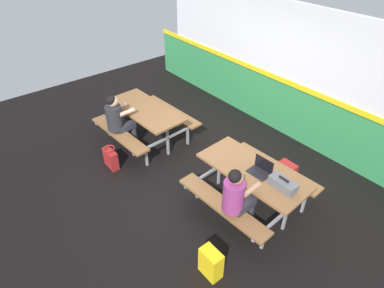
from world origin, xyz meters
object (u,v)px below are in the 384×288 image
(picnic_table_right, at_px, (252,178))
(toolbox_grey, at_px, (283,184))
(laptop_dark, at_px, (261,170))
(satchel_spare, at_px, (286,174))
(tote_bag_bright, at_px, (111,158))
(student_further, at_px, (237,196))
(backpack_dark, at_px, (211,263))
(student_nearer, at_px, (118,118))
(picnic_table_left, at_px, (146,116))

(picnic_table_right, distance_m, toolbox_grey, 0.57)
(laptop_dark, distance_m, satchel_spare, 1.00)
(tote_bag_bright, relative_size, satchel_spare, 0.98)
(tote_bag_bright, bearing_deg, student_further, 16.10)
(tote_bag_bright, xyz_separation_m, satchel_spare, (2.32, 2.13, 0.02))
(picnic_table_right, relative_size, laptop_dark, 5.26)
(picnic_table_right, distance_m, satchel_spare, 0.94)
(backpack_dark, xyz_separation_m, satchel_spare, (-0.48, 2.16, 0.00))
(tote_bag_bright, bearing_deg, laptop_dark, 28.81)
(tote_bag_bright, bearing_deg, satchel_spare, 42.48)
(student_nearer, height_order, satchel_spare, student_nearer)
(picnic_table_right, xyz_separation_m, satchel_spare, (0.06, 0.87, -0.36))
(student_nearer, bearing_deg, backpack_dark, -8.40)
(backpack_dark, bearing_deg, satchel_spare, 102.44)
(student_further, xyz_separation_m, satchel_spare, (-0.15, 1.41, -0.49))
(student_further, bearing_deg, satchel_spare, 96.10)
(backpack_dark, bearing_deg, picnic_table_right, 112.44)
(student_nearer, distance_m, satchel_spare, 3.22)
(student_nearer, relative_size, backpack_dark, 2.74)
(student_further, bearing_deg, tote_bag_bright, -163.90)
(satchel_spare, bearing_deg, picnic_table_left, -156.81)
(toolbox_grey, bearing_deg, backpack_dark, -89.44)
(picnic_table_left, bearing_deg, satchel_spare, 23.19)
(toolbox_grey, xyz_separation_m, tote_bag_bright, (-2.79, -1.29, -0.62))
(toolbox_grey, distance_m, satchel_spare, 1.13)
(backpack_dark, xyz_separation_m, tote_bag_bright, (-2.80, 0.03, -0.02))
(laptop_dark, xyz_separation_m, toolbox_grey, (0.42, -0.02, 0.02))
(student_nearer, distance_m, tote_bag_bright, 0.77)
(laptop_dark, xyz_separation_m, backpack_dark, (0.43, -1.33, -0.57))
(student_nearer, height_order, tote_bag_bright, student_nearer)
(picnic_table_left, height_order, backpack_dark, picnic_table_left)
(student_further, bearing_deg, picnic_table_left, 174.16)
(student_nearer, height_order, laptop_dark, student_nearer)
(picnic_table_left, height_order, toolbox_grey, toolbox_grey)
(laptop_dark, height_order, backpack_dark, laptop_dark)
(picnic_table_right, bearing_deg, toolbox_grey, 2.93)
(picnic_table_left, relative_size, backpack_dark, 3.96)
(picnic_table_right, height_order, laptop_dark, laptop_dark)
(picnic_table_left, height_order, laptop_dark, laptop_dark)
(student_further, bearing_deg, toolbox_grey, 61.42)
(backpack_dark, distance_m, tote_bag_bright, 2.80)
(laptop_dark, bearing_deg, picnic_table_right, -157.59)
(tote_bag_bright, bearing_deg, toolbox_grey, 24.80)
(laptop_dark, relative_size, toolbox_grey, 0.83)
(picnic_table_right, bearing_deg, satchel_spare, 86.23)
(student_nearer, distance_m, backpack_dark, 3.25)
(picnic_table_right, distance_m, student_nearer, 2.77)
(student_nearer, relative_size, laptop_dark, 3.65)
(backpack_dark, height_order, tote_bag_bright, backpack_dark)
(toolbox_grey, height_order, satchel_spare, toolbox_grey)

